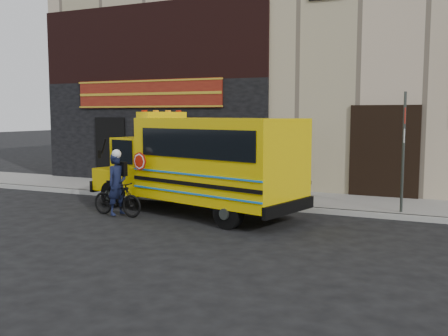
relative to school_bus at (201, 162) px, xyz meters
name	(u,v)px	position (x,y,z in m)	size (l,w,h in m)	color
ground	(200,223)	(0.50, -1.08, -1.51)	(120.00, 120.00, 0.00)	black
curb	(238,204)	(0.50, 1.52, -1.43)	(40.00, 0.20, 0.15)	#A1A19B
sidewalk	(254,197)	(0.50, 3.02, -1.43)	(40.00, 3.00, 0.15)	slate
building	(305,40)	(0.46, 9.37, 4.62)	(20.00, 10.70, 12.00)	tan
school_bus	(201,162)	(0.00, 0.00, 0.00)	(7.22, 3.93, 2.92)	black
sign_pole	(403,149)	(5.28, 1.83, 0.39)	(0.08, 0.30, 3.46)	#373E3A
bicycle	(117,198)	(-2.05, -1.18, -1.01)	(0.47, 1.66, 1.00)	black
cyclist	(117,186)	(-2.02, -1.20, -0.65)	(0.63, 0.41, 1.72)	black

